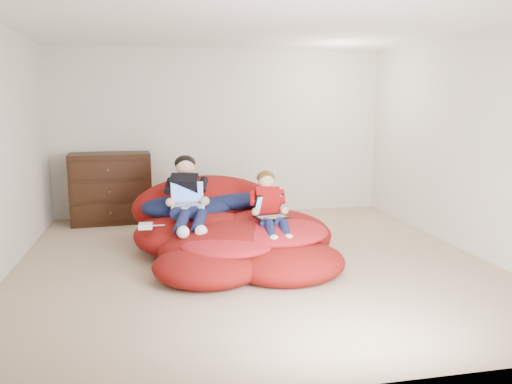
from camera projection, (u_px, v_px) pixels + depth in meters
name	position (u px, v px, depth m)	size (l,w,h in m)	color
room_shell	(253.00, 242.00, 5.38)	(5.10, 5.10, 2.77)	tan
dresser	(111.00, 188.00, 7.14)	(1.15, 0.66, 1.00)	black
beanbag_pile	(231.00, 233.00, 5.63)	(2.29, 2.47, 0.89)	maroon
cream_pillow	(185.00, 191.00, 6.21)	(0.41, 0.26, 0.26)	beige
older_boy	(187.00, 193.00, 5.60)	(0.42, 1.10, 0.75)	black
younger_boy	(270.00, 205.00, 5.38)	(0.31, 0.87, 0.65)	red
laptop_white	(188.00, 200.00, 5.55)	(0.39, 0.35, 0.26)	white
laptop_black	(270.00, 211.00, 5.38)	(0.39, 0.42, 0.23)	black
power_adapter	(146.00, 226.00, 5.26)	(0.14, 0.14, 0.05)	white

